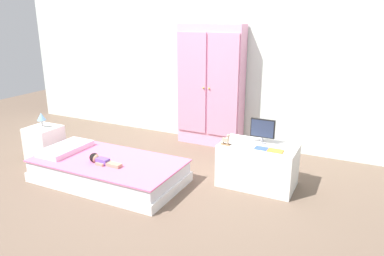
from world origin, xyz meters
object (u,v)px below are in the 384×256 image
Objects in this scene: wardrobe at (211,86)px; tv_stand at (258,165)px; nightstand at (45,144)px; doll at (100,160)px; bed at (109,171)px; rocking_horse_toy at (226,140)px; tv_monitor at (263,129)px; book_blue at (262,148)px; table_lamp at (41,117)px; book_orange at (275,151)px.

wardrobe is 2.09× the size of tv_stand.
doll is at bearing -12.77° from nightstand.
nightstand is (-1.07, 0.13, 0.09)m from bed.
tv_stand is at bearing 22.88° from bed.
rocking_horse_toy is (2.22, 0.33, 0.29)m from nightstand.
wardrobe is 1.33m from tv_monitor.
tv_stand is 6.08× the size of book_blue.
nightstand is 2.26m from rocking_horse_toy.
book_blue reaches higher than nightstand.
nightstand is 2.20m from wardrobe.
bed is at bearing 79.39° from doll.
table_lamp is (-0.00, -0.00, 0.33)m from nightstand.
book_orange is (2.71, 0.37, -0.09)m from table_lamp.
rocking_horse_toy is at bearing -172.76° from book_blue.
table_lamp reaches higher than book_orange.
tv_monitor is (2.52, 0.55, 0.05)m from table_lamp.
tv_stand is 0.26m from book_blue.
book_orange is (0.19, -0.18, -0.14)m from tv_monitor.
bed is 4.06× the size of doll.
book_blue reaches higher than bed.
bed is 1.78m from wardrobe.
book_blue is (0.35, 0.04, -0.05)m from rocking_horse_toy.
doll is at bearing -100.61° from bed.
tv_stand is 0.32m from book_orange.
tv_monitor reaches higher than doll.
book_blue is (1.52, 0.61, 0.17)m from doll.
wardrobe is at bearing 134.67° from tv_stand.
doll reaches higher than bed.
wardrobe is 6.31× the size of tv_monitor.
tv_stand is 5.10× the size of book_orange.
bed is 0.99× the size of wardrobe.
tv_stand is (1.46, 0.71, -0.06)m from doll.
book_orange reaches higher than tv_stand.
book_blue is (1.01, -1.07, -0.35)m from wardrobe.
tv_stand is at bearing 26.41° from rocking_horse_toy.
nightstand is 0.26× the size of wardrobe.
bed is 10.57× the size of book_orange.
nightstand is at bearing 1.79° from table_lamp.
wardrobe is 1.61m from book_orange.
nightstand is at bearing -171.71° from book_blue.
bed is 6.27× the size of tv_monitor.
doll is 1.78m from book_orange.
book_blue is 0.84× the size of book_orange.
table_lamp reaches higher than bed.
bed is at bearing -154.72° from tv_monitor.
book_blue is at bearing -60.55° from tv_stand.
rocking_horse_toy is (0.66, -1.11, -0.30)m from wardrobe.
table_lamp is 2.58m from tv_stand.
book_blue is at bearing -46.53° from wardrobe.
wardrobe reaches higher than rocking_horse_toy.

